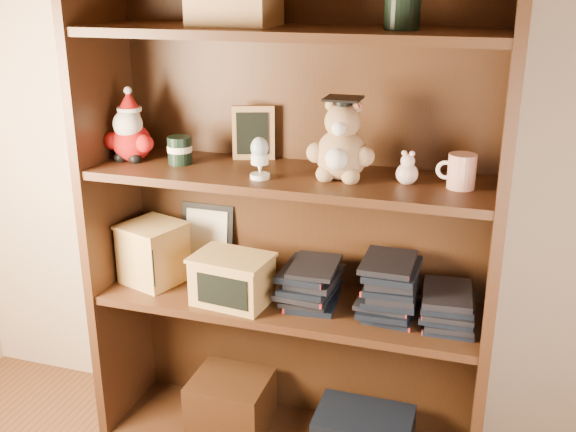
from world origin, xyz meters
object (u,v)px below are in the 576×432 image
(teacher_mug, at_px, (461,171))
(treats_box, at_px, (153,253))
(bookcase, at_px, (292,223))
(grad_teddy_bear, at_px, (341,148))

(teacher_mug, height_order, treats_box, teacher_mug)
(bookcase, xyz_separation_m, teacher_mug, (0.48, -0.05, 0.22))
(teacher_mug, distance_m, treats_box, 0.99)
(grad_teddy_bear, bearing_deg, bookcase, 159.91)
(grad_teddy_bear, relative_size, treats_box, 1.03)
(grad_teddy_bear, bearing_deg, teacher_mug, 1.24)
(grad_teddy_bear, xyz_separation_m, teacher_mug, (0.32, 0.01, -0.04))
(treats_box, bearing_deg, teacher_mug, 0.05)
(bookcase, xyz_separation_m, grad_teddy_bear, (0.16, -0.06, 0.26))
(bookcase, distance_m, treats_box, 0.47)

